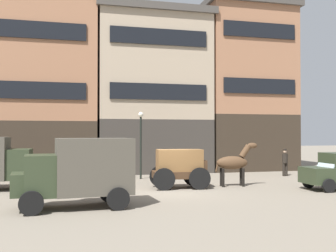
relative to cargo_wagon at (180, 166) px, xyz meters
name	(u,v)px	position (x,y,z in m)	size (l,w,h in m)	color
ground_plane	(170,191)	(-0.78, -0.93, -1.15)	(120.00, 120.00, 0.00)	slate
building_far_left	(29,62)	(-8.31, 9.89, 6.72)	(9.64, 6.63, 15.65)	#33281E
building_center_left	(150,92)	(0.43, 9.89, 4.79)	(8.52, 6.63, 11.79)	#38332D
building_center_right	(242,87)	(7.95, 9.89, 5.34)	(7.22, 6.63, 12.89)	#33281E
cargo_wagon	(180,166)	(0.00, 0.00, 0.00)	(3.01, 1.72, 1.98)	#3D2819
draft_horse	(234,162)	(2.95, 0.00, 0.12)	(2.35, 0.73, 2.30)	#513823
delivery_truck_near	(78,170)	(-5.19, -4.21, 0.28)	(4.47, 2.41, 2.62)	#2D3823
pedestrian_officer	(285,161)	(8.23, 3.86, -0.17)	(0.47, 0.47, 1.79)	black
streetlamp_curbside	(141,135)	(-1.25, 4.53, 1.52)	(0.32, 0.32, 4.12)	black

